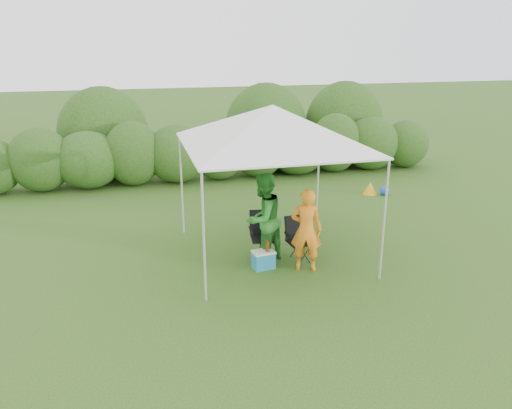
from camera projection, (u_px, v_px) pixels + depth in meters
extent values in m
plane|color=#375B1C|center=(279.00, 264.00, 9.13)|extent=(70.00, 70.00, 0.00)
ellipsoid|color=#2D5219|center=(40.00, 160.00, 13.23)|extent=(1.65, 1.40, 1.73)
cylinder|color=#382616|center=(44.00, 186.00, 13.46)|extent=(0.12, 0.12, 0.30)
ellipsoid|color=#2D5219|center=(88.00, 160.00, 13.54)|extent=(1.80, 1.53, 1.57)
cylinder|color=#382616|center=(90.00, 183.00, 13.74)|extent=(0.12, 0.12, 0.30)
ellipsoid|color=#2D5219|center=(133.00, 154.00, 13.79)|extent=(1.58, 1.34, 1.80)
cylinder|color=#382616|center=(135.00, 180.00, 14.03)|extent=(0.12, 0.12, 0.30)
ellipsoid|color=#2D5219|center=(177.00, 154.00, 14.10)|extent=(1.72, 1.47, 1.65)
cylinder|color=#382616|center=(178.00, 177.00, 14.31)|extent=(0.12, 0.12, 0.30)
ellipsoid|color=#2D5219|center=(219.00, 154.00, 14.40)|extent=(1.50, 1.28, 1.50)
cylinder|color=#382616|center=(219.00, 174.00, 14.59)|extent=(0.12, 0.12, 0.30)
ellipsoid|color=#2D5219|center=(259.00, 148.00, 14.65)|extent=(1.65, 1.40, 1.73)
cylinder|color=#382616|center=(259.00, 172.00, 14.88)|extent=(0.12, 0.12, 0.30)
ellipsoid|color=#2D5219|center=(298.00, 149.00, 14.96)|extent=(1.80, 1.53, 1.57)
cylinder|color=#382616|center=(297.00, 169.00, 15.16)|extent=(0.12, 0.12, 0.30)
ellipsoid|color=#2D5219|center=(335.00, 143.00, 15.21)|extent=(1.57, 1.34, 1.80)
cylinder|color=#382616|center=(334.00, 167.00, 15.45)|extent=(0.12, 0.12, 0.30)
ellipsoid|color=#2D5219|center=(371.00, 143.00, 15.52)|extent=(1.72, 1.47, 1.65)
cylinder|color=#382616|center=(369.00, 164.00, 15.73)|extent=(0.12, 0.12, 0.30)
ellipsoid|color=#2D5219|center=(405.00, 144.00, 15.83)|extent=(1.50, 1.28, 1.50)
cylinder|color=#382616|center=(404.00, 162.00, 16.02)|extent=(0.12, 0.12, 0.30)
cylinder|color=silver|center=(204.00, 239.00, 7.52)|extent=(0.04, 0.04, 2.10)
cylinder|color=silver|center=(384.00, 222.00, 8.23)|extent=(0.04, 0.04, 2.10)
cylinder|color=silver|center=(182.00, 185.00, 10.28)|extent=(0.04, 0.04, 2.10)
cylinder|color=silver|center=(318.00, 176.00, 10.99)|extent=(0.04, 0.04, 2.10)
cube|color=white|center=(272.00, 145.00, 8.92)|extent=(3.10, 3.10, 0.03)
pyramid|color=white|center=(272.00, 125.00, 8.80)|extent=(3.10, 3.10, 0.70)
cube|color=black|center=(301.00, 242.00, 9.19)|extent=(0.49, 0.46, 0.04)
cube|color=black|center=(297.00, 226.00, 9.28)|extent=(0.46, 0.17, 0.43)
cube|color=black|center=(289.00, 236.00, 9.06)|extent=(0.08, 0.38, 0.03)
cube|color=black|center=(312.00, 233.00, 9.21)|extent=(0.08, 0.38, 0.03)
cylinder|color=black|center=(295.00, 256.00, 9.01)|extent=(0.02, 0.02, 0.36)
cylinder|color=black|center=(314.00, 254.00, 9.13)|extent=(0.02, 0.02, 0.36)
cylinder|color=black|center=(287.00, 249.00, 9.35)|extent=(0.02, 0.02, 0.36)
cylinder|color=black|center=(305.00, 246.00, 9.47)|extent=(0.02, 0.02, 0.36)
cube|color=black|center=(264.00, 238.00, 9.32)|extent=(0.53, 0.50, 0.05)
cube|color=black|center=(263.00, 221.00, 9.43)|extent=(0.49, 0.19, 0.45)
cube|color=black|center=(251.00, 230.00, 9.24)|extent=(0.10, 0.40, 0.03)
cube|color=black|center=(277.00, 229.00, 9.30)|extent=(0.10, 0.40, 0.03)
cylinder|color=black|center=(255.00, 252.00, 9.17)|extent=(0.02, 0.02, 0.38)
cylinder|color=black|center=(276.00, 251.00, 9.21)|extent=(0.02, 0.02, 0.38)
cylinder|color=black|center=(252.00, 244.00, 9.54)|extent=(0.02, 0.02, 0.38)
cylinder|color=black|center=(273.00, 243.00, 9.59)|extent=(0.02, 0.02, 0.38)
imported|color=orange|center=(306.00, 230.00, 8.69)|extent=(0.65, 0.55, 1.51)
imported|color=#2A7B28|center=(263.00, 218.00, 8.98)|extent=(1.04, 0.99, 1.69)
cube|color=teal|center=(263.00, 260.00, 8.93)|extent=(0.40, 0.31, 0.30)
cube|color=silver|center=(263.00, 252.00, 8.88)|extent=(0.42, 0.33, 0.03)
cylinder|color=#592D0C|center=(267.00, 245.00, 8.82)|extent=(0.07, 0.07, 0.25)
cone|color=gold|center=(370.00, 188.00, 13.21)|extent=(0.38, 0.38, 0.31)
sphere|color=blue|center=(384.00, 191.00, 13.11)|extent=(0.25, 0.25, 0.25)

